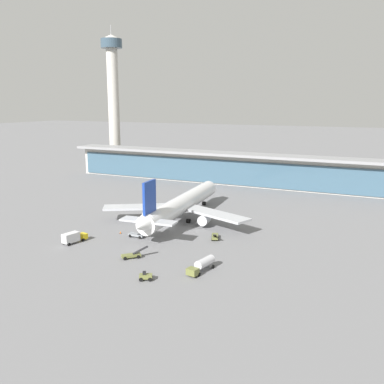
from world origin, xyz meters
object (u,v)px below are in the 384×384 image
object	(u,v)px
service_truck_under_wing_olive	(202,264)
safety_cone_alpha	(120,232)
service_truck_at_far_stand_grey	(137,235)
service_truck_by_tail_olive	(215,236)
service_truck_on_taxiway_olive	(146,276)
control_tower	(113,92)
airliner_on_stand	(181,205)
service_truck_mid_apron_yellow	(73,237)
service_truck_near_nose_olive	(132,255)

from	to	relation	value
service_truck_under_wing_olive	safety_cone_alpha	xyz separation A→B (m)	(-33.68, 16.13, -1.39)
service_truck_at_far_stand_grey	service_truck_by_tail_olive	bearing A→B (deg)	21.19
service_truck_by_tail_olive	service_truck_on_taxiway_olive	size ratio (longest dim) A/B	2.06
service_truck_by_tail_olive	safety_cone_alpha	world-z (taller)	service_truck_by_tail_olive
control_tower	airliner_on_stand	bearing A→B (deg)	-45.02
airliner_on_stand	control_tower	size ratio (longest dim) A/B	0.81
airliner_on_stand	service_truck_by_tail_olive	size ratio (longest dim) A/B	9.53
service_truck_under_wing_olive	service_truck_at_far_stand_grey	distance (m)	31.01
service_truck_by_tail_olive	control_tower	size ratio (longest dim) A/B	0.08
service_truck_mid_apron_yellow	service_truck_by_tail_olive	bearing A→B (deg)	30.21
service_truck_under_wing_olive	service_truck_at_far_stand_grey	bearing A→B (deg)	151.03
safety_cone_alpha	service_truck_by_tail_olive	bearing A→B (deg)	14.28
service_truck_by_tail_olive	service_truck_near_nose_olive	bearing A→B (deg)	-119.88
service_truck_mid_apron_yellow	service_truck_by_tail_olive	distance (m)	39.54
service_truck_by_tail_olive	safety_cone_alpha	xyz separation A→B (m)	(-27.46, -6.99, -0.49)
service_truck_on_taxiway_olive	safety_cone_alpha	world-z (taller)	service_truck_on_taxiway_olive
service_truck_on_taxiway_olive	control_tower	xyz separation A→B (m)	(-101.78, 133.52, 42.89)
airliner_on_stand	service_truck_mid_apron_yellow	bearing A→B (deg)	-117.08
service_truck_mid_apron_yellow	service_truck_under_wing_olive	bearing A→B (deg)	-4.57
service_truck_at_far_stand_grey	control_tower	distance (m)	143.85
service_truck_by_tail_olive	safety_cone_alpha	bearing A→B (deg)	-165.72
airliner_on_stand	control_tower	world-z (taller)	control_tower
service_truck_mid_apron_yellow	control_tower	distance (m)	145.84
control_tower	service_truck_mid_apron_yellow	bearing A→B (deg)	-59.64
service_truck_on_taxiway_olive	safety_cone_alpha	size ratio (longest dim) A/B	4.74
control_tower	safety_cone_alpha	world-z (taller)	control_tower
service_truck_near_nose_olive	service_truck_at_far_stand_grey	size ratio (longest dim) A/B	0.85
safety_cone_alpha	service_truck_near_nose_olive	bearing A→B (deg)	-47.86
service_truck_at_far_stand_grey	control_tower	size ratio (longest dim) A/B	0.08
safety_cone_alpha	control_tower	bearing A→B (deg)	125.69
airliner_on_stand	service_truck_by_tail_olive	xyz separation A→B (m)	(17.30, -13.08, -4.65)
service_truck_near_nose_olive	service_truck_under_wing_olive	size ratio (longest dim) A/B	0.65
service_truck_on_taxiway_olive	service_truck_at_far_stand_grey	distance (m)	30.62
airliner_on_stand	service_truck_under_wing_olive	distance (m)	43.33
service_truck_near_nose_olive	service_truck_under_wing_olive	world-z (taller)	service_truck_under_wing_olive
airliner_on_stand	safety_cone_alpha	world-z (taller)	airliner_on_stand
airliner_on_stand	service_truck_near_nose_olive	world-z (taller)	airliner_on_stand
service_truck_mid_apron_yellow	safety_cone_alpha	xyz separation A→B (m)	(6.70, 12.90, -1.37)
service_truck_by_tail_olive	service_truck_at_far_stand_grey	bearing A→B (deg)	-158.81
service_truck_on_taxiway_olive	service_truck_at_far_stand_grey	bearing A→B (deg)	125.84
service_truck_near_nose_olive	service_truck_by_tail_olive	bearing A→B (deg)	60.12
service_truck_near_nose_olive	service_truck_mid_apron_yellow	xyz separation A→B (m)	(-21.04, 2.95, 0.88)
service_truck_mid_apron_yellow	control_tower	xyz separation A→B (m)	(-70.59, 120.49, 42.07)
service_truck_near_nose_olive	control_tower	world-z (taller)	control_tower
airliner_on_stand	service_truck_under_wing_olive	xyz separation A→B (m)	(23.52, -36.20, -3.75)
airliner_on_stand	service_truck_at_far_stand_grey	world-z (taller)	airliner_on_stand
safety_cone_alpha	service_truck_under_wing_olive	bearing A→B (deg)	-25.59
service_truck_under_wing_olive	service_truck_by_tail_olive	distance (m)	23.96
service_truck_near_nose_olive	service_truck_on_taxiway_olive	size ratio (longest dim) A/B	1.74
service_truck_at_far_stand_grey	safety_cone_alpha	distance (m)	6.67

